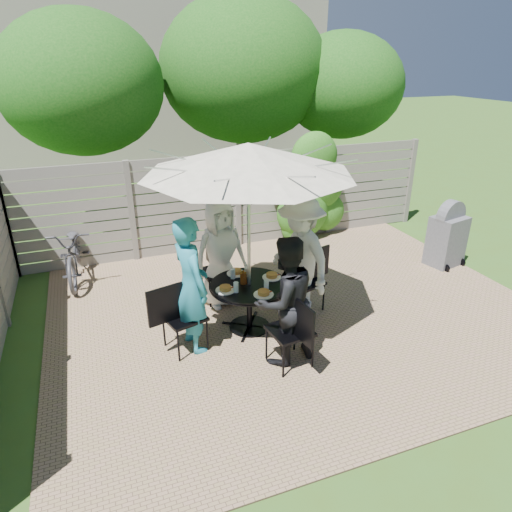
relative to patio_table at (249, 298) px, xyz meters
name	(u,v)px	position (x,y,z in m)	size (l,w,h in m)	color
backyard_envelope	(166,85)	(0.91, 10.22, 2.13)	(60.00, 60.00, 5.00)	#38581B
patio_table	(249,298)	(0.00, 0.00, 0.00)	(1.23, 1.23, 0.69)	black
umbrella	(248,159)	(0.00, 0.00, 1.88)	(3.08, 3.08, 2.55)	silver
chair_back	(217,282)	(-0.18, 0.95, -0.19)	(0.50, 0.72, 0.97)	black
person_back	(220,254)	(-0.16, 0.82, 0.34)	(0.80, 0.52, 1.65)	silver
chair_left	(184,330)	(-0.95, -0.18, -0.19)	(0.75, 0.58, 0.98)	black
person_left	(191,286)	(-0.82, -0.16, 0.41)	(0.65, 0.43, 1.79)	teal
chair_front	(290,345)	(0.18, -0.95, -0.18)	(0.53, 0.74, 0.99)	black
person_front	(285,302)	(0.16, -0.82, 0.34)	(0.80, 0.62, 1.64)	black
chair_right	(306,293)	(0.95, 0.18, -0.20)	(0.72, 0.57, 0.94)	black
person_right	(300,257)	(0.82, 0.16, 0.41)	(1.15, 0.66, 1.79)	silver
plate_back	(236,272)	(-0.07, 0.35, 0.23)	(0.26, 0.26, 0.06)	white
plate_left	(225,289)	(-0.35, -0.07, 0.23)	(0.26, 0.26, 0.06)	white
plate_front	(264,293)	(0.07, -0.35, 0.23)	(0.26, 0.26, 0.06)	white
plate_right	(272,276)	(0.35, 0.07, 0.23)	(0.26, 0.26, 0.06)	white
glass_back	(233,274)	(-0.15, 0.24, 0.28)	(0.07, 0.07, 0.14)	silver
glass_left	(236,287)	(-0.24, -0.15, 0.28)	(0.07, 0.07, 0.14)	silver
glass_front	(266,285)	(0.15, -0.24, 0.28)	(0.07, 0.07, 0.14)	silver
syrup_jug	(243,278)	(-0.07, 0.04, 0.29)	(0.09, 0.09, 0.16)	#59280C
coffee_cup	(247,272)	(0.06, 0.23, 0.27)	(0.08, 0.08, 0.12)	#C6B293
bicycle	(75,251)	(-2.20, 2.53, 0.00)	(0.64, 1.83, 0.96)	#333338
bbq_grill	(447,236)	(3.99, 0.74, 0.07)	(0.68, 0.58, 1.21)	#5E5E63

